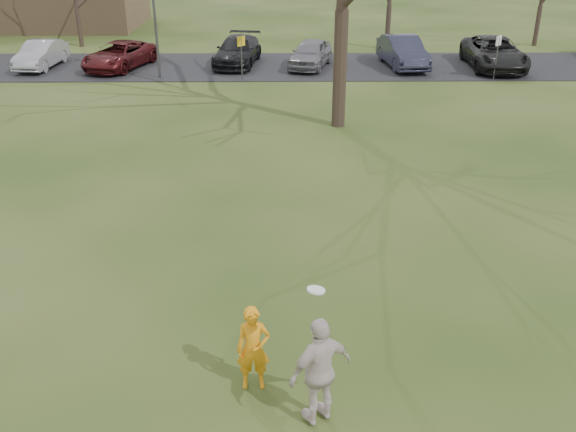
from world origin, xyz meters
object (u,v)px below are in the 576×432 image
object	(u,v)px
car_3	(238,51)
car_4	(311,54)
car_5	(403,52)
car_2	(119,55)
player_defender	(253,348)
car_1	(41,54)
car_6	(494,53)
catching_play	(320,370)

from	to	relation	value
car_3	car_4	bearing A→B (deg)	-2.23
car_5	car_4	bearing A→B (deg)	173.69
car_2	car_5	xyz separation A→B (m)	(14.43, 0.23, 0.11)
player_defender	car_5	bearing A→B (deg)	71.01
car_2	car_3	world-z (taller)	car_3
car_1	car_6	world-z (taller)	car_6
catching_play	car_2	bearing A→B (deg)	109.42
car_2	car_3	distance (m)	6.00
car_6	catching_play	bearing A→B (deg)	-109.98
player_defender	car_4	xyz separation A→B (m)	(1.98, 24.28, -0.05)
player_defender	car_6	bearing A→B (deg)	61.21
player_defender	car_6	world-z (taller)	player_defender
car_3	car_5	bearing A→B (deg)	3.76
car_1	car_4	bearing A→B (deg)	4.82
player_defender	car_2	world-z (taller)	player_defender
car_5	car_3	bearing A→B (deg)	168.83
car_2	player_defender	bearing A→B (deg)	-54.55
player_defender	car_6	distance (m)	26.57
car_3	car_5	size ratio (longest dim) A/B	1.04
player_defender	car_1	world-z (taller)	player_defender
car_4	car_5	bearing A→B (deg)	17.15
car_4	car_6	world-z (taller)	car_6
player_defender	car_1	size ratio (longest dim) A/B	0.39
car_6	catching_play	world-z (taller)	catching_play
car_3	player_defender	bearing A→B (deg)	-78.20
car_2	catching_play	xyz separation A→B (m)	(8.81, -24.97, 0.30)
car_3	car_6	distance (m)	13.12
player_defender	car_3	xyz separation A→B (m)	(-1.79, 24.94, -0.04)
car_5	catching_play	size ratio (longest dim) A/B	1.88
car_1	catching_play	world-z (taller)	catching_play
car_6	car_1	bearing A→B (deg)	-178.41
car_3	car_2	bearing A→B (deg)	-164.56
car_1	car_5	world-z (taller)	car_5
car_2	catching_play	distance (m)	26.48
catching_play	car_6	bearing A→B (deg)	67.66
car_1	car_4	distance (m)	13.73
player_defender	car_1	distance (m)	27.04
player_defender	car_5	xyz separation A→B (m)	(6.69, 24.36, 0.02)
car_2	catching_play	world-z (taller)	catching_play
car_4	car_1	bearing A→B (deg)	-164.07
car_3	car_1	bearing A→B (deg)	-168.93
car_4	car_5	xyz separation A→B (m)	(4.72, 0.08, 0.07)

